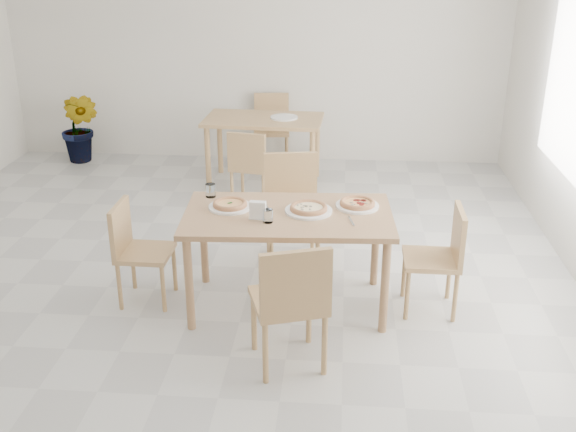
# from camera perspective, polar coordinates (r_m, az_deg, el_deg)

# --- Properties ---
(main_table) EXTENTS (1.54, 0.93, 0.75)m
(main_table) POSITION_cam_1_polar(r_m,az_deg,el_deg) (4.86, -0.00, -0.67)
(main_table) COLOR tan
(main_table) RESTS_ON ground
(chair_south) EXTENTS (0.56, 0.56, 0.89)m
(chair_south) POSITION_cam_1_polar(r_m,az_deg,el_deg) (4.19, 0.28, -6.97)
(chair_south) COLOR tan
(chair_south) RESTS_ON ground
(chair_north) EXTENTS (0.52, 0.52, 0.91)m
(chair_north) POSITION_cam_1_polar(r_m,az_deg,el_deg) (5.68, 0.32, 1.34)
(chair_north) COLOR tan
(chair_north) RESTS_ON ground
(chair_west) EXTENTS (0.39, 0.39, 0.78)m
(chair_west) POSITION_cam_1_polar(r_m,az_deg,el_deg) (5.16, -12.81, -2.45)
(chair_west) COLOR tan
(chair_west) RESTS_ON ground
(chair_east) EXTENTS (0.40, 0.40, 0.80)m
(chair_east) POSITION_cam_1_polar(r_m,az_deg,el_deg) (5.02, 12.93, -3.04)
(chair_east) COLOR tan
(chair_east) RESTS_ON ground
(plate_margherita) EXTENTS (0.31, 0.31, 0.02)m
(plate_margherita) POSITION_cam_1_polar(r_m,az_deg,el_deg) (4.94, -4.93, 0.79)
(plate_margherita) COLOR white
(plate_margherita) RESTS_ON main_table
(plate_mushroom) EXTENTS (0.34, 0.34, 0.02)m
(plate_mushroom) POSITION_cam_1_polar(r_m,az_deg,el_deg) (4.86, 1.75, 0.45)
(plate_mushroom) COLOR white
(plate_mushroom) RESTS_ON main_table
(plate_pepperoni) EXTENTS (0.32, 0.32, 0.02)m
(plate_pepperoni) POSITION_cam_1_polar(r_m,az_deg,el_deg) (4.97, 5.88, 0.87)
(plate_pepperoni) COLOR white
(plate_pepperoni) RESTS_ON main_table
(pizza_margherita) EXTENTS (0.33, 0.33, 0.03)m
(pizza_margherita) POSITION_cam_1_polar(r_m,az_deg,el_deg) (4.93, -4.94, 1.03)
(pizza_margherita) COLOR tan
(pizza_margherita) RESTS_ON plate_margherita
(pizza_mushroom) EXTENTS (0.31, 0.31, 0.03)m
(pizza_mushroom) POSITION_cam_1_polar(r_m,az_deg,el_deg) (4.85, 1.76, 0.71)
(pizza_mushroom) COLOR tan
(pizza_mushroom) RESTS_ON plate_mushroom
(pizza_pepperoni) EXTENTS (0.30, 0.30, 0.03)m
(pizza_pepperoni) POSITION_cam_1_polar(r_m,az_deg,el_deg) (4.96, 5.89, 1.12)
(pizza_pepperoni) COLOR tan
(pizza_pepperoni) RESTS_ON plate_pepperoni
(tumbler_a) EXTENTS (0.07, 0.07, 0.09)m
(tumbler_a) POSITION_cam_1_polar(r_m,az_deg,el_deg) (4.67, -1.72, 0.01)
(tumbler_a) COLOR white
(tumbler_a) RESTS_ON main_table
(tumbler_b) EXTENTS (0.08, 0.08, 0.10)m
(tumbler_b) POSITION_cam_1_polar(r_m,az_deg,el_deg) (5.16, -6.58, 2.16)
(tumbler_b) COLOR white
(tumbler_b) RESTS_ON main_table
(napkin_holder) EXTENTS (0.13, 0.07, 0.14)m
(napkin_holder) POSITION_cam_1_polar(r_m,az_deg,el_deg) (4.69, -2.57, 0.40)
(napkin_holder) COLOR silver
(napkin_holder) RESTS_ON main_table
(fork_a) EXTENTS (0.05, 0.17, 0.01)m
(fork_a) POSITION_cam_1_polar(r_m,az_deg,el_deg) (4.71, 5.38, -0.42)
(fork_a) COLOR silver
(fork_a) RESTS_ON main_table
(fork_b) EXTENTS (0.08, 0.19, 0.01)m
(fork_b) POSITION_cam_1_polar(r_m,az_deg,el_deg) (4.95, -1.84, 0.84)
(fork_b) COLOR silver
(fork_b) RESTS_ON main_table
(second_table) EXTENTS (1.31, 0.79, 0.75)m
(second_table) POSITION_cam_1_polar(r_m,az_deg,el_deg) (7.48, -2.08, 7.54)
(second_table) COLOR tan
(second_table) RESTS_ON ground
(chair_back_s) EXTENTS (0.46, 0.46, 0.80)m
(chair_back_s) POSITION_cam_1_polar(r_m,az_deg,el_deg) (6.88, -3.25, 4.54)
(chair_back_s) COLOR tan
(chair_back_s) RESTS_ON ground
(chair_back_n) EXTENTS (0.46, 0.46, 0.85)m
(chair_back_n) POSITION_cam_1_polar(r_m,az_deg,el_deg) (8.21, -1.40, 7.78)
(chair_back_n) COLOR tan
(chair_back_n) RESTS_ON ground
(plate_empty) EXTENTS (0.30, 0.30, 0.02)m
(plate_empty) POSITION_cam_1_polar(r_m,az_deg,el_deg) (7.44, -0.33, 8.35)
(plate_empty) COLOR white
(plate_empty) RESTS_ON second_table
(potted_plant) EXTENTS (0.54, 0.47, 0.86)m
(potted_plant) POSITION_cam_1_polar(r_m,az_deg,el_deg) (8.66, -17.17, 7.15)
(potted_plant) COLOR #2F5A1B
(potted_plant) RESTS_ON ground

